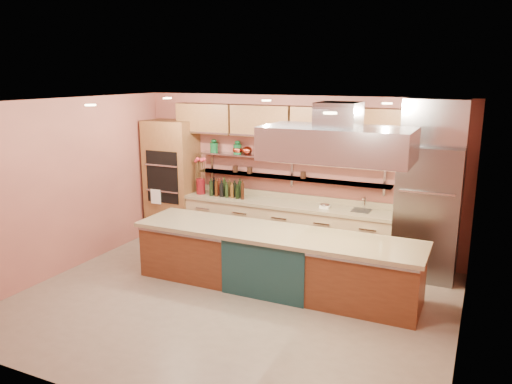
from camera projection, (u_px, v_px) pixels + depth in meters
The scene contains 21 objects.
floor at pixel (232, 302), 7.11m from camera, with size 6.00×5.00×0.02m, color gray.
ceiling at pixel (229, 102), 6.47m from camera, with size 6.00×5.00×0.02m, color black.
wall_back at pixel (295, 174), 8.99m from camera, with size 6.00×0.04×2.80m, color #A95E4F.
wall_front at pixel (103, 270), 4.58m from camera, with size 6.00×0.04×2.80m, color #A95E4F.
wall_left at pixel (66, 186), 8.02m from camera, with size 0.04×5.00×2.80m, color #A95E4F.
wall_right at pixel (468, 236), 5.55m from camera, with size 0.04×5.00×2.80m, color #A95E4F.
oven_stack at pixel (172, 179), 9.78m from camera, with size 0.95×0.64×2.30m, color brown.
refrigerator at pixel (428, 213), 7.79m from camera, with size 0.95×0.72×2.10m, color slate.
back_counter at pixel (286, 228), 8.96m from camera, with size 3.84×0.64×0.93m, color tan.
wall_shelf_lower at pixel (290, 178), 8.91m from camera, with size 3.60×0.26×0.03m, color #A6A8AD.
wall_shelf_upper at pixel (290, 159), 8.83m from camera, with size 3.60×0.26×0.03m, color #A6A8AD.
upper_cabinets at pixel (292, 122), 8.62m from camera, with size 4.60×0.36×0.55m, color brown.
range_hood at pixel (337, 144), 6.68m from camera, with size 2.00×1.00×0.45m, color #A6A8AD.
ceiling_downlights at pixel (236, 104), 6.65m from camera, with size 4.00×2.80×0.02m, color #FFE5A5.
island at pixel (274, 260), 7.47m from camera, with size 4.26×0.93×0.89m, color brown.
flower_vase at pixel (201, 186), 9.49m from camera, with size 0.17×0.17×0.30m, color maroon.
oil_bottle_cluster at pixel (228, 190), 9.26m from camera, with size 0.78×0.22×0.25m, color black.
kitchen_scale at pixel (325, 205), 8.50m from camera, with size 0.16×0.12×0.09m, color white.
bar_faucet at pixel (365, 204), 8.30m from camera, with size 0.03×0.03×0.23m, color silver.
copper_kettle at pixel (247, 150), 9.16m from camera, with size 0.19×0.19×0.15m, color #BE432B.
green_canister at pixel (276, 152), 8.91m from camera, with size 0.16×0.16×0.19m, color #104C24.
Camera 1 is at (3.09, -5.80, 3.16)m, focal length 35.00 mm.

